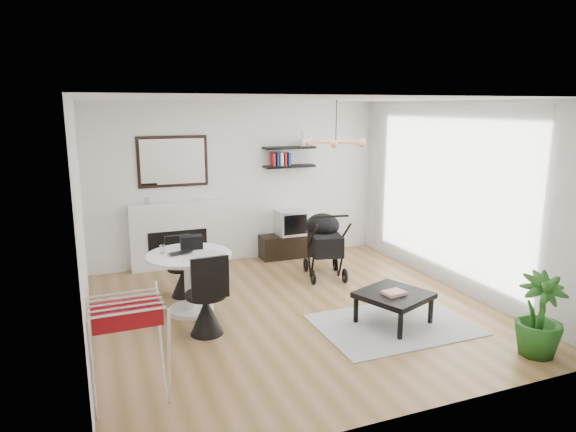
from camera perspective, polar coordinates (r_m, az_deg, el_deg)
name	(u,v)px	position (r m, az deg, el deg)	size (l,w,h in m)	color
floor	(295,311)	(6.82, 0.79, -10.46)	(5.00, 5.00, 0.00)	olive
ceiling	(296,99)	(6.30, 0.87, 12.85)	(5.00, 5.00, 0.00)	white
wall_back	(239,182)	(8.75, -5.44, 3.74)	(5.00, 5.00, 0.00)	white
wall_left	(81,226)	(5.96, -21.99, -1.09)	(5.00, 5.00, 0.00)	white
wall_right	(457,197)	(7.72, 18.26, 2.05)	(5.00, 5.00, 0.00)	white
sheer_curtain	(442,195)	(7.81, 16.76, 2.25)	(0.04, 3.60, 2.60)	white
fireplace	(176,227)	(8.57, -12.29, -1.20)	(1.50, 0.17, 2.16)	white
shelf_lower	(289,166)	(8.88, 0.15, 5.54)	(0.90, 0.25, 0.04)	black
shelf_upper	(289,148)	(8.85, 0.15, 7.60)	(0.90, 0.25, 0.04)	black
pendant_lamp	(336,142)	(6.88, 5.33, 8.16)	(0.90, 0.90, 0.10)	tan
tv_console	(291,245)	(9.08, 0.31, -3.29)	(1.09, 0.38, 0.41)	black
crt_tv	(291,222)	(8.98, 0.35, -0.70)	(0.50, 0.43, 0.43)	silver
dining_table	(190,274)	(6.71, -10.85, -6.33)	(1.08, 1.08, 0.79)	white
laptop	(183,254)	(6.60, -11.64, -4.12)	(0.33, 0.21, 0.03)	black
black_bag	(191,242)	(6.84, -10.69, -2.86)	(0.29, 0.17, 0.17)	black
newspaper	(208,254)	(6.56, -8.88, -4.19)	(0.32, 0.26, 0.01)	beige
drinking_glass	(162,249)	(6.71, -13.78, -3.56)	(0.07, 0.07, 0.11)	white
chair_far	(182,278)	(7.39, -11.68, -6.72)	(0.40, 0.42, 0.84)	black
chair_near	(207,309)	(6.12, -9.02, -10.18)	(0.47, 0.48, 0.99)	black
drying_rack	(129,350)	(4.86, -17.28, -14.07)	(0.67, 0.63, 0.99)	white
stroller	(324,247)	(8.05, 4.05, -3.41)	(0.73, 0.96, 1.09)	black
rug	(394,325)	(6.53, 11.72, -11.73)	(1.86, 1.35, 0.01)	#969696
coffee_table	(394,296)	(6.45, 11.68, -8.71)	(0.98, 0.98, 0.39)	black
magazines	(394,293)	(6.38, 11.70, -8.35)	(0.25, 0.20, 0.04)	#E34538
potted_plant	(539,315)	(6.14, 26.16, -9.86)	(0.50, 0.50, 0.90)	#205518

